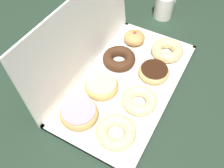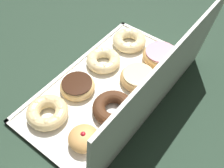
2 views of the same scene
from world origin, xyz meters
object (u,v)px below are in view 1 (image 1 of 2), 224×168
object	(u,v)px
cruller_donut_0	(116,132)
pink_frosted_donut_4	(79,113)
jelly_filled_donut_7	(134,38)
coffee_mug	(164,6)
glazed_ring_donut_5	(102,86)
donut_box	(128,83)
cruller_donut_3	(167,50)
cruller_donut_1	(139,100)
chocolate_cake_ring_donut_6	(119,59)
chocolate_frosted_donut_2	(154,72)

from	to	relation	value
cruller_donut_0	pink_frosted_donut_4	distance (m)	0.13
jelly_filled_donut_7	coffee_mug	world-z (taller)	coffee_mug
cruller_donut_0	glazed_ring_donut_5	xyz separation A→B (m)	(0.13, 0.13, -0.00)
donut_box	cruller_donut_3	bearing A→B (deg)	-18.63
cruller_donut_1	cruller_donut_3	xyz separation A→B (m)	(0.26, 0.01, 0.00)
cruller_donut_0	chocolate_cake_ring_donut_6	xyz separation A→B (m)	(0.27, 0.13, -0.00)
pink_frosted_donut_4	coffee_mug	bearing A→B (deg)	-2.40
donut_box	glazed_ring_donut_5	world-z (taller)	glazed_ring_donut_5
donut_box	coffee_mug	world-z (taller)	coffee_mug
cruller_donut_1	chocolate_frosted_donut_2	bearing A→B (deg)	3.01
pink_frosted_donut_4	glazed_ring_donut_5	xyz separation A→B (m)	(0.13, -0.00, -0.00)
donut_box	chocolate_frosted_donut_2	xyz separation A→B (m)	(0.07, -0.07, 0.02)
coffee_mug	chocolate_cake_ring_donut_6	bearing A→B (deg)	175.09
donut_box	glazed_ring_donut_5	distance (m)	0.10
chocolate_frosted_donut_2	pink_frosted_donut_4	xyz separation A→B (m)	(-0.27, 0.13, 0.00)
chocolate_frosted_donut_2	cruller_donut_0	bearing A→B (deg)	179.21
cruller_donut_0	glazed_ring_donut_5	size ratio (longest dim) A/B	1.03
chocolate_frosted_donut_2	jelly_filled_donut_7	bearing A→B (deg)	47.68
pink_frosted_donut_4	cruller_donut_0	bearing A→B (deg)	-90.37
donut_box	jelly_filled_donut_7	xyz separation A→B (m)	(0.20, 0.07, 0.03)
coffee_mug	pink_frosted_donut_4	bearing A→B (deg)	177.60
chocolate_frosted_donut_2	chocolate_cake_ring_donut_6	distance (m)	0.14
cruller_donut_3	glazed_ring_donut_5	xyz separation A→B (m)	(-0.27, 0.13, -0.00)
pink_frosted_donut_4	jelly_filled_donut_7	bearing A→B (deg)	0.58
cruller_donut_3	chocolate_cake_ring_donut_6	world-z (taller)	cruller_donut_3
jelly_filled_donut_7	coffee_mug	xyz separation A→B (m)	(0.23, -0.03, 0.02)
glazed_ring_donut_5	jelly_filled_donut_7	distance (m)	0.27
cruller_donut_0	cruller_donut_3	distance (m)	0.40
donut_box	cruller_donut_0	distance (m)	0.21
cruller_donut_1	pink_frosted_donut_4	xyz separation A→B (m)	(-0.14, 0.14, 0.00)
chocolate_frosted_donut_2	cruller_donut_3	size ratio (longest dim) A/B	0.91
cruller_donut_3	glazed_ring_donut_5	size ratio (longest dim) A/B	1.03
cruller_donut_3	jelly_filled_donut_7	distance (m)	0.14
cruller_donut_0	jelly_filled_donut_7	world-z (taller)	jelly_filled_donut_7
pink_frosted_donut_4	glazed_ring_donut_5	bearing A→B (deg)	-1.92
chocolate_frosted_donut_2	chocolate_cake_ring_donut_6	world-z (taller)	chocolate_cake_ring_donut_6
cruller_donut_1	glazed_ring_donut_5	size ratio (longest dim) A/B	0.99
glazed_ring_donut_5	jelly_filled_donut_7	world-z (taller)	jelly_filled_donut_7
glazed_ring_donut_5	chocolate_cake_ring_donut_6	xyz separation A→B (m)	(0.14, 0.01, -0.00)
chocolate_cake_ring_donut_6	pink_frosted_donut_4	bearing A→B (deg)	-179.04
cruller_donut_3	glazed_ring_donut_5	bearing A→B (deg)	154.08
cruller_donut_0	cruller_donut_1	distance (m)	0.14
pink_frosted_donut_4	cruller_donut_3	bearing A→B (deg)	-18.79
cruller_donut_1	chocolate_cake_ring_donut_6	distance (m)	0.20
donut_box	chocolate_frosted_donut_2	distance (m)	0.10
pink_frosted_donut_4	glazed_ring_donut_5	size ratio (longest dim) A/B	1.04
cruller_donut_0	cruller_donut_3	size ratio (longest dim) A/B	1.00
donut_box	jelly_filled_donut_7	bearing A→B (deg)	20.18
donut_box	chocolate_cake_ring_donut_6	size ratio (longest dim) A/B	4.75
chocolate_frosted_donut_2	cruller_donut_3	bearing A→B (deg)	-0.66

